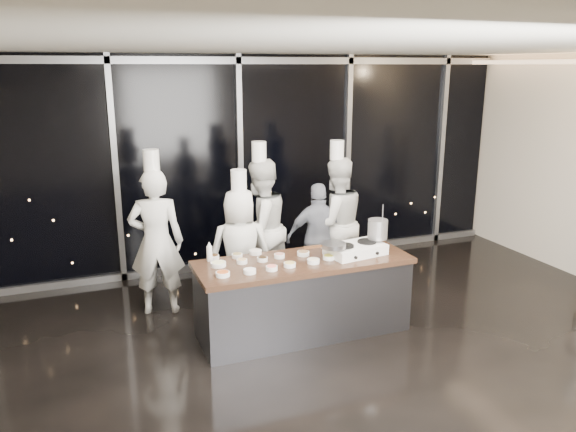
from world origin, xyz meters
name	(u,v)px	position (x,y,z in m)	size (l,w,h in m)	color
ground	(336,369)	(0.00, 0.00, 0.00)	(9.00, 9.00, 0.00)	black
room_shell	(359,152)	(0.18, 0.00, 2.25)	(9.02, 7.02, 3.21)	beige
window_wall	(239,164)	(0.00, 3.43, 1.60)	(8.90, 0.11, 3.20)	black
demo_counter	(303,296)	(0.00, 0.90, 0.45)	(2.46, 0.86, 0.90)	#3B3B41
stove	(356,249)	(0.64, 0.86, 0.96)	(0.71, 0.50, 0.14)	white
frying_pan	(333,245)	(0.31, 0.80, 1.06)	(0.53, 0.34, 0.05)	gray
stock_pot	(378,229)	(0.96, 0.92, 1.16)	(0.23, 0.23, 0.23)	#A5A5A7
prep_bowls	(263,261)	(-0.47, 0.96, 0.93)	(1.40, 0.72, 0.05)	white
squeeze_bottle	(209,252)	(-1.00, 1.24, 1.01)	(0.06, 0.06, 0.23)	white
chef_far_left	(156,241)	(-1.47, 2.10, 0.94)	(0.75, 0.58, 2.07)	silver
chef_left	(240,251)	(-0.51, 1.72, 0.81)	(0.86, 0.65, 1.83)	silver
chef_center	(260,228)	(-0.09, 2.20, 0.94)	(1.11, 1.02, 2.09)	silver
guest	(319,238)	(0.69, 2.02, 0.76)	(0.95, 0.57, 1.52)	#121C32
chef_right	(335,222)	(0.98, 2.10, 0.93)	(0.91, 0.71, 2.07)	silver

